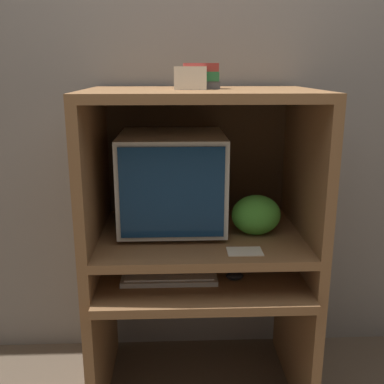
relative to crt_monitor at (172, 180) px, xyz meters
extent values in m
cube|color=gray|center=(0.12, 0.32, 0.32)|extent=(6.00, 0.06, 2.60)
cube|color=brown|center=(-0.32, -0.07, -0.68)|extent=(0.04, 0.65, 0.61)
cube|color=brown|center=(0.56, -0.07, -0.68)|extent=(0.04, 0.65, 0.61)
cube|color=brown|center=(0.12, -0.20, -0.39)|extent=(0.84, 0.45, 0.04)
cube|color=brown|center=(-0.32, -0.07, -0.29)|extent=(0.04, 0.65, 0.16)
cube|color=brown|center=(0.56, -0.07, -0.29)|extent=(0.04, 0.65, 0.16)
cube|color=brown|center=(0.12, -0.07, -0.23)|extent=(0.84, 0.65, 0.04)
cube|color=brown|center=(-0.32, -0.07, 0.09)|extent=(0.04, 0.65, 0.60)
cube|color=brown|center=(0.56, -0.07, 0.09)|extent=(0.04, 0.65, 0.60)
cube|color=brown|center=(0.12, -0.07, 0.37)|extent=(0.84, 0.65, 0.04)
cube|color=#48321E|center=(0.12, 0.25, 0.09)|extent=(0.84, 0.01, 0.60)
cylinder|color=beige|center=(0.00, 0.00, -0.20)|extent=(0.25, 0.25, 0.02)
cube|color=beige|center=(0.00, 0.00, 0.00)|extent=(0.44, 0.44, 0.39)
cube|color=navy|center=(0.00, -0.22, 0.00)|extent=(0.40, 0.01, 0.36)
cube|color=beige|center=(-0.02, -0.19, -0.37)|extent=(0.39, 0.15, 0.02)
cube|color=silver|center=(-0.02, -0.19, -0.35)|extent=(0.36, 0.11, 0.01)
ellipsoid|color=black|center=(0.25, -0.20, -0.36)|extent=(0.07, 0.05, 0.03)
ellipsoid|color=green|center=(0.35, -0.10, -0.13)|extent=(0.21, 0.15, 0.17)
cube|color=#4C4C51|center=(0.13, -0.04, 0.40)|extent=(0.13, 0.09, 0.03)
cube|color=#236638|center=(0.11, -0.04, 0.43)|extent=(0.14, 0.09, 0.04)
cube|color=maroon|center=(0.12, -0.03, 0.47)|extent=(0.14, 0.11, 0.03)
cube|color=beige|center=(0.28, -0.29, -0.21)|extent=(0.13, 0.09, 0.00)
cube|color=beige|center=(0.07, -0.07, 0.43)|extent=(0.12, 0.11, 0.09)
camera|label=1|loc=(0.01, -1.88, 0.46)|focal=42.00mm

